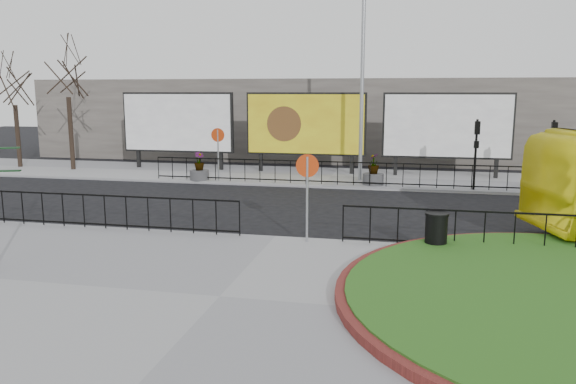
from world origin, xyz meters
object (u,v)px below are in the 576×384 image
(billboard_mid, at_px, (306,124))
(planter_c, at_px, (373,174))
(lamp_post, at_px, (362,79))
(planter_a, at_px, (199,170))
(litter_bin, at_px, (436,232))

(billboard_mid, relative_size, planter_c, 4.39)
(billboard_mid, relative_size, lamp_post, 0.67)
(planter_a, height_order, planter_c, planter_c)
(litter_bin, bearing_deg, planter_a, 136.28)
(litter_bin, height_order, planter_a, planter_a)
(planter_a, bearing_deg, billboard_mid, 38.72)
(lamp_post, bearing_deg, planter_a, -167.90)
(billboard_mid, relative_size, litter_bin, 6.03)
(litter_bin, bearing_deg, lamp_post, 104.47)
(lamp_post, distance_m, planter_c, 4.43)
(billboard_mid, distance_m, litter_bin, 14.97)
(billboard_mid, height_order, planter_c, billboard_mid)
(lamp_post, xyz_separation_m, litter_bin, (2.99, -11.60, -4.19))
(planter_a, xyz_separation_m, planter_c, (8.16, 0.40, 0.03))
(billboard_mid, bearing_deg, planter_c, -40.63)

